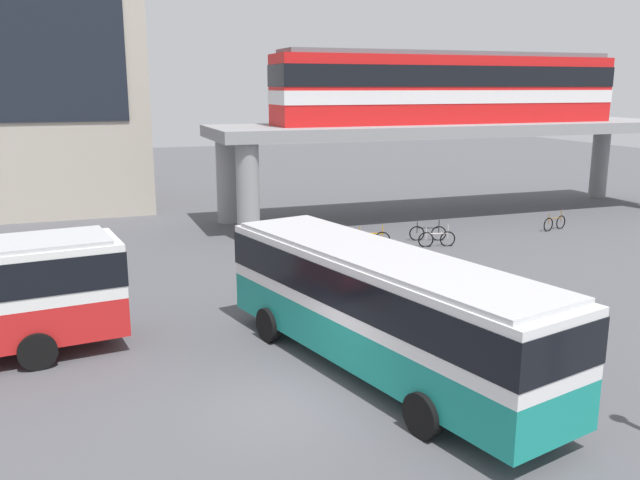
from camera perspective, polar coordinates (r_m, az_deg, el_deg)
The scene contains 10 objects.
ground_plane at distance 25.15m, azimuth -9.71°, elevation -4.05°, with size 120.00×120.00×0.00m, color #515156.
elevated_platform at distance 38.92m, azimuth 11.36°, elevation 8.59°, with size 27.52×6.34×5.26m.
train at distance 38.57m, azimuth 10.91°, elevation 12.64°, with size 19.91×2.96×3.84m.
bus_main at distance 17.10m, azimuth 5.02°, elevation -5.06°, with size 5.11×11.33×3.22m.
bicycle_silver at distance 31.53m, azimuth 9.88°, elevation 0.08°, with size 1.77×0.39×1.04m.
bicycle_black at distance 32.73m, azimuth 9.13°, elevation 0.58°, with size 1.71×0.66×1.04m.
bicycle_brown at distance 36.75m, azimuth 19.28°, elevation 1.36°, with size 1.74×0.54×1.04m.
bicycle_orange at distance 31.19m, azimuth 4.35°, elevation 0.10°, with size 1.65×0.80×1.04m.
pedestrian_walking_across at distance 25.14m, azimuth -1.34°, elevation -2.06°, with size 0.43×0.48×1.63m.
pedestrian_by_bike_rack at distance 25.68m, azimuth 4.34°, elevation -1.63°, with size 0.43×0.32×1.74m.
Camera 1 is at (-4.09, -13.73, 7.25)m, focal length 37.72 mm.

